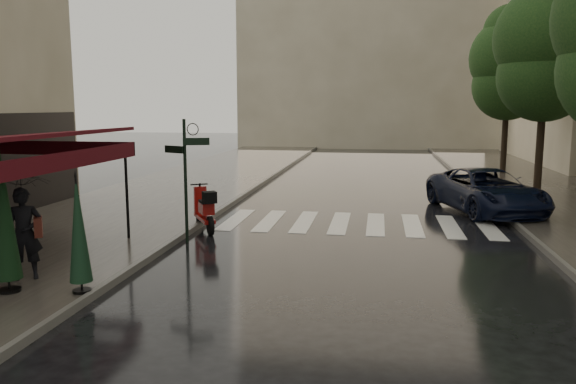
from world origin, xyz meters
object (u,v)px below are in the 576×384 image
(parasol_back, at_px, (79,229))
(parasol_front, at_px, (4,212))
(pedestrian_with_umbrella, at_px, (22,193))
(parked_car, at_px, (486,191))
(scooter, at_px, (205,210))

(parasol_back, bearing_deg, parasol_front, -172.38)
(pedestrian_with_umbrella, distance_m, parked_car, 13.71)
(scooter, bearing_deg, parasol_back, -125.27)
(parasol_back, bearing_deg, scooter, 85.01)
(scooter, bearing_deg, pedestrian_with_umbrella, -141.14)
(parked_car, relative_size, parasol_back, 2.37)
(parked_car, bearing_deg, pedestrian_with_umbrella, -154.76)
(scooter, distance_m, parked_car, 9.12)
(parked_car, height_order, parasol_back, parasol_back)
(scooter, xyz_separation_m, parasol_back, (-0.50, -5.70, 0.70))
(scooter, relative_size, parasol_back, 0.78)
(pedestrian_with_umbrella, distance_m, parasol_back, 1.65)
(pedestrian_with_umbrella, bearing_deg, parasol_back, -52.45)
(parked_car, relative_size, parasol_front, 1.87)
(pedestrian_with_umbrella, xyz_separation_m, scooter, (1.95, 5.11, -1.22))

